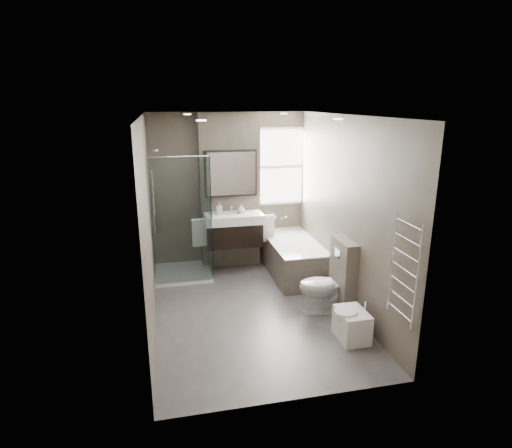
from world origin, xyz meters
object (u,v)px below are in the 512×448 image
object	(u,v)px
bathtub	(293,256)
vanity	(234,229)
bidet	(351,324)
toilet	(326,286)

from	to	relation	value
bathtub	vanity	bearing A→B (deg)	160.63
vanity	bidet	xyz separation A→B (m)	(1.01, -2.41, -0.55)
vanity	bidet	distance (m)	2.67
vanity	bathtub	xyz separation A→B (m)	(0.92, -0.33, -0.43)
vanity	bidet	size ratio (longest dim) A/B	2.00
bidet	toilet	bearing A→B (deg)	93.52
bathtub	toilet	bearing A→B (deg)	-88.10
toilet	bidet	bearing A→B (deg)	11.82
bathtub	bidet	world-z (taller)	bathtub
vanity	toilet	distance (m)	1.98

